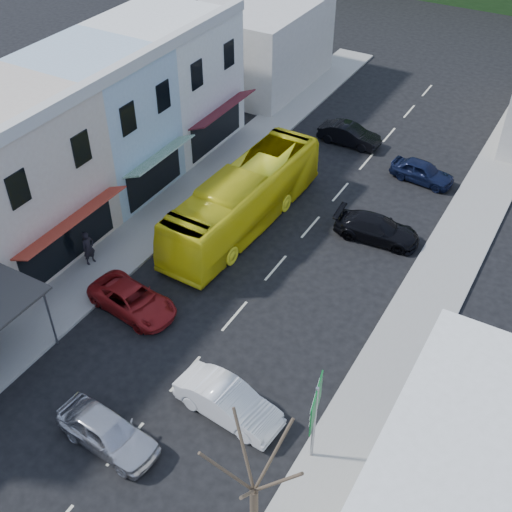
{
  "coord_description": "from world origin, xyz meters",
  "views": [
    {
      "loc": [
        11.52,
        -13.97,
        21.09
      ],
      "look_at": [
        0.0,
        6.0,
        2.2
      ],
      "focal_mm": 45.0,
      "sensor_mm": 36.0,
      "label": 1
    }
  ],
  "objects": [
    {
      "name": "car_silver",
      "position": [
        -0.53,
        -4.26,
        0.7
      ],
      "size": [
        4.53,
        2.15,
        1.4
      ],
      "primitive_type": "imported",
      "rotation": [
        0.0,
        0.0,
        1.49
      ],
      "color": "silver",
      "rests_on": "ground"
    },
    {
      "name": "car_black_near",
      "position": [
        3.48,
        12.82,
        0.7
      ],
      "size": [
        4.64,
        2.22,
        1.4
      ],
      "primitive_type": "imported",
      "rotation": [
        0.0,
        0.0,
        1.66
      ],
      "color": "black",
      "rests_on": "ground"
    },
    {
      "name": "car_black_far",
      "position": [
        -1.9,
        21.52,
        0.7
      ],
      "size": [
        4.41,
        1.83,
        1.4
      ],
      "primitive_type": "imported",
      "rotation": [
        0.0,
        0.0,
        1.58
      ],
      "color": "black",
      "rests_on": "ground"
    },
    {
      "name": "ground",
      "position": [
        0.0,
        0.0,
        0.0
      ],
      "size": [
        120.0,
        120.0,
        0.0
      ],
      "primitive_type": "plane",
      "color": "black",
      "rests_on": "ground"
    },
    {
      "name": "distant_block_left",
      "position": [
        -12.0,
        27.0,
        3.0
      ],
      "size": [
        8.0,
        10.0,
        6.0
      ],
      "primitive_type": "cube",
      "color": "#B7B2A8",
      "rests_on": "ground"
    },
    {
      "name": "sidewalk_left",
      "position": [
        -7.5,
        10.0,
        0.07
      ],
      "size": [
        3.0,
        52.0,
        0.15
      ],
      "primitive_type": "cube",
      "color": "gray",
      "rests_on": "ground"
    },
    {
      "name": "direction_sign",
      "position": [
        6.4,
        -0.96,
        2.01
      ],
      "size": [
        1.03,
        1.9,
        4.02
      ],
      "primitive_type": null,
      "rotation": [
        0.0,
        0.0,
        0.24
      ],
      "color": "#06531C",
      "rests_on": "ground"
    },
    {
      "name": "shopfront_row",
      "position": [
        -12.49,
        5.0,
        4.0
      ],
      "size": [
        8.25,
        30.0,
        8.0
      ],
      "color": "silver",
      "rests_on": "ground"
    },
    {
      "name": "bus",
      "position": [
        -3.31,
        10.4,
        1.55
      ],
      "size": [
        2.89,
        11.68,
        3.1
      ],
      "primitive_type": "imported",
      "rotation": [
        0.0,
        0.0,
        -0.03
      ],
      "color": "yellow",
      "rests_on": "ground"
    },
    {
      "name": "pedestrian_left",
      "position": [
        -8.26,
        3.53,
        1.0
      ],
      "size": [
        0.5,
        0.66,
        1.7
      ],
      "primitive_type": "imported",
      "rotation": [
        0.0,
        0.0,
        1.39
      ],
      "color": "black",
      "rests_on": "sidewalk_left"
    },
    {
      "name": "car_navy_mid",
      "position": [
        3.72,
        19.54,
        0.7
      ],
      "size": [
        4.56,
        2.23,
        1.4
      ],
      "primitive_type": "imported",
      "rotation": [
        0.0,
        0.0,
        1.47
      ],
      "color": "black",
      "rests_on": "ground"
    },
    {
      "name": "sidewalk_right",
      "position": [
        7.5,
        10.0,
        0.07
      ],
      "size": [
        3.0,
        52.0,
        0.15
      ],
      "primitive_type": "cube",
      "color": "gray",
      "rests_on": "ground"
    },
    {
      "name": "street_tree",
      "position": [
        6.3,
        -5.04,
        3.56
      ],
      "size": [
        3.4,
        3.4,
        7.12
      ],
      "primitive_type": null,
      "rotation": [
        0.0,
        0.0,
        -0.27
      ],
      "color": "#362A1E",
      "rests_on": "ground"
    },
    {
      "name": "car_red",
      "position": [
        -4.32,
        2.0,
        0.7
      ],
      "size": [
        4.81,
        2.49,
        1.4
      ],
      "primitive_type": "imported",
      "rotation": [
        0.0,
        0.0,
        1.44
      ],
      "color": "maroon",
      "rests_on": "ground"
    },
    {
      "name": "car_white",
      "position": [
        2.68,
        -0.82,
        0.7
      ],
      "size": [
        4.55,
        2.21,
        1.4
      ],
      "primitive_type": "imported",
      "rotation": [
        0.0,
        0.0,
        1.48
      ],
      "color": "silver",
      "rests_on": "ground"
    }
  ]
}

